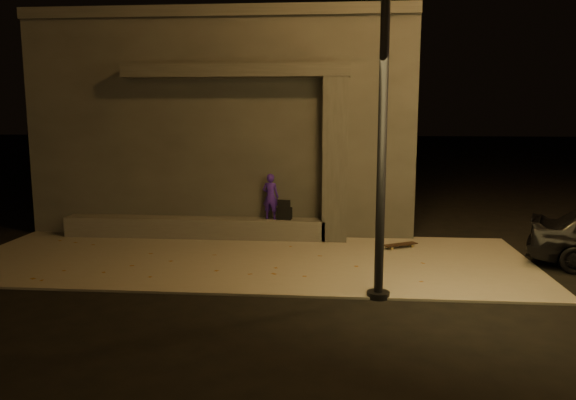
# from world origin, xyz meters

# --- Properties ---
(ground) EXTENTS (120.00, 120.00, 0.00)m
(ground) POSITION_xyz_m (0.00, 0.00, 0.00)
(ground) COLOR black
(ground) RESTS_ON ground
(sidewalk) EXTENTS (11.00, 4.40, 0.04)m
(sidewalk) POSITION_xyz_m (0.00, 2.00, 0.02)
(sidewalk) COLOR slate
(sidewalk) RESTS_ON ground
(building) EXTENTS (9.00, 5.10, 5.22)m
(building) POSITION_xyz_m (-1.00, 6.49, 2.61)
(building) COLOR #383633
(building) RESTS_ON ground
(ledge) EXTENTS (6.00, 0.55, 0.45)m
(ledge) POSITION_xyz_m (-1.50, 3.75, 0.27)
(ledge) COLOR #524F4B
(ledge) RESTS_ON sidewalk
(column) EXTENTS (0.55, 0.55, 3.60)m
(column) POSITION_xyz_m (1.70, 3.75, 1.84)
(column) COLOR #383633
(column) RESTS_ON sidewalk
(canopy) EXTENTS (5.00, 0.70, 0.28)m
(canopy) POSITION_xyz_m (-0.50, 3.80, 3.78)
(canopy) COLOR #383633
(canopy) RESTS_ON column
(skateboarder) EXTENTS (0.43, 0.33, 1.04)m
(skateboarder) POSITION_xyz_m (0.26, 3.75, 1.01)
(skateboarder) COLOR #331692
(skateboarder) RESTS_ON ledge
(backpack) EXTENTS (0.35, 0.25, 0.46)m
(backpack) POSITION_xyz_m (0.57, 3.75, 0.65)
(backpack) COLOR black
(backpack) RESTS_ON ledge
(skateboard) EXTENTS (0.77, 0.56, 0.09)m
(skateboard) POSITION_xyz_m (3.10, 3.10, 0.11)
(skateboard) COLOR black
(skateboard) RESTS_ON sidewalk
(street_lamp_0) EXTENTS (0.36, 0.36, 6.90)m
(street_lamp_0) POSITION_xyz_m (2.42, -0.08, 3.93)
(street_lamp_0) COLOR black
(street_lamp_0) RESTS_ON ground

